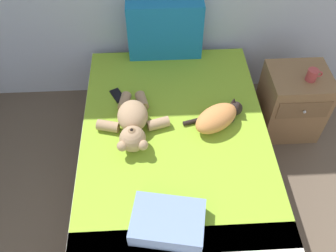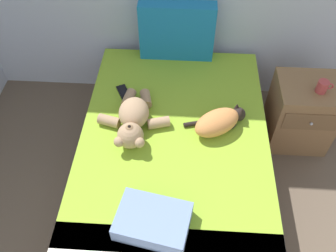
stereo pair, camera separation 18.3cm
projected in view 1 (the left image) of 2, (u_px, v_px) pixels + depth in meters
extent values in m
cube|color=olive|center=(175.00, 166.00, 2.72)|extent=(1.34, 1.95, 0.30)
cube|color=white|center=(175.00, 146.00, 2.53)|extent=(1.30, 1.89, 0.20)
cube|color=#8CB72D|center=(175.00, 130.00, 2.48)|extent=(1.29, 1.76, 0.02)
cube|color=#1972AD|center=(165.00, 31.00, 2.83)|extent=(0.60, 0.13, 0.48)
ellipsoid|color=#D18447|center=(216.00, 118.00, 2.44)|extent=(0.39, 0.35, 0.15)
sphere|color=black|center=(235.00, 108.00, 2.54)|extent=(0.10, 0.10, 0.10)
cone|color=black|center=(234.00, 101.00, 2.51)|extent=(0.04, 0.04, 0.04)
cone|color=black|center=(239.00, 105.00, 2.48)|extent=(0.04, 0.04, 0.04)
cylinder|color=black|center=(194.00, 121.00, 2.50)|extent=(0.16, 0.07, 0.03)
ellipsoid|color=black|center=(229.00, 120.00, 2.50)|extent=(0.11, 0.10, 0.04)
ellipsoid|color=tan|center=(133.00, 116.00, 2.44)|extent=(0.21, 0.26, 0.17)
sphere|color=tan|center=(133.00, 139.00, 2.31)|extent=(0.17, 0.17, 0.17)
sphere|color=#8E6B49|center=(132.00, 133.00, 2.26)|extent=(0.07, 0.07, 0.07)
sphere|color=black|center=(132.00, 130.00, 2.24)|extent=(0.02, 0.02, 0.02)
sphere|color=tan|center=(143.00, 145.00, 2.26)|extent=(0.07, 0.07, 0.07)
sphere|color=tan|center=(122.00, 146.00, 2.26)|extent=(0.07, 0.07, 0.07)
cylinder|color=tan|center=(158.00, 124.00, 2.46)|extent=(0.17, 0.11, 0.07)
cylinder|color=tan|center=(142.00, 101.00, 2.60)|extent=(0.10, 0.15, 0.07)
cylinder|color=tan|center=(108.00, 126.00, 2.45)|extent=(0.17, 0.11, 0.07)
cylinder|color=tan|center=(125.00, 102.00, 2.60)|extent=(0.10, 0.15, 0.07)
cube|color=black|center=(118.00, 95.00, 2.69)|extent=(0.13, 0.16, 0.01)
cube|color=black|center=(118.00, 95.00, 2.68)|extent=(0.11, 0.14, 0.00)
cube|color=#728CB7|center=(168.00, 222.00, 1.97)|extent=(0.45, 0.35, 0.11)
cube|color=olive|center=(292.00, 102.00, 2.95)|extent=(0.48, 0.42, 0.59)
cube|color=brown|center=(304.00, 110.00, 2.71)|extent=(0.41, 0.01, 0.17)
sphere|color=#B2B2B7|center=(304.00, 112.00, 2.70)|extent=(0.02, 0.02, 0.02)
cylinder|color=#B23F3F|center=(312.00, 75.00, 2.66)|extent=(0.08, 0.08, 0.09)
torus|color=#B23F3F|center=(319.00, 74.00, 2.66)|extent=(0.06, 0.01, 0.06)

